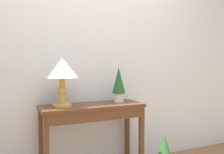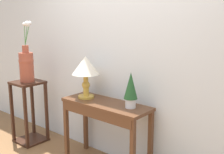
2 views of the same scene
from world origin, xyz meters
TOP-DOWN VIEW (x-y plane):
  - back_wall_with_art at (0.00, 1.31)m, footprint 9.00×0.10m
  - console_table at (-0.04, 1.01)m, footprint 1.04×0.39m
  - table_lamp at (-0.35, 1.03)m, footprint 0.31×0.31m
  - potted_plant_on_console at (0.27, 1.06)m, footprint 0.14×0.14m
  - pedestal_stand_left at (-1.28, 0.87)m, footprint 0.37×0.37m
  - flower_vase_tall at (-1.28, 0.87)m, footprint 0.20×0.20m

SIDE VIEW (x-z plane):
  - pedestal_stand_left at x=-1.28m, z-range 0.00..0.85m
  - console_table at x=-0.04m, z-range 0.26..1.02m
  - potted_plant_on_console at x=0.27m, z-range 0.78..1.16m
  - flower_vase_tall at x=-1.28m, z-range 0.70..1.49m
  - table_lamp at x=-0.35m, z-range 0.87..1.36m
  - back_wall_with_art at x=0.00m, z-range 0.00..2.80m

